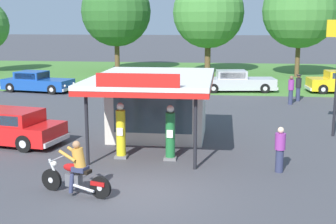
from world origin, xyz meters
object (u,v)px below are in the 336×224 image
(featured_classic_sedan, at_px, (1,127))
(parked_car_back_row_right, at_px, (37,82))
(motorcycle_with_rider, at_px, (76,172))
(bystander_standing_back_lot, at_px, (298,87))
(gas_pump_offside, at_px, (170,135))
(bystander_chatting_near_pumps, at_px, (291,89))
(parked_car_back_row_far_right, at_px, (236,82))
(bystander_strolling_foreground, at_px, (280,149))
(gas_pump_nearside, at_px, (121,133))

(featured_classic_sedan, bearing_deg, parked_car_back_row_right, 106.86)
(motorcycle_with_rider, distance_m, bystander_standing_back_lot, 18.91)
(gas_pump_offside, xyz_separation_m, featured_classic_sedan, (-7.02, 1.44, -0.25))
(gas_pump_offside, xyz_separation_m, parked_car_back_row_right, (-11.12, 14.96, -0.26))
(motorcycle_with_rider, distance_m, bystander_chatting_near_pumps, 17.49)
(featured_classic_sedan, height_order, parked_car_back_row_right, parked_car_back_row_right)
(featured_classic_sedan, bearing_deg, parked_car_back_row_far_right, 57.41)
(gas_pump_offside, height_order, bystander_strolling_foreground, gas_pump_offside)
(parked_car_back_row_far_right, bearing_deg, motorcycle_with_rider, -103.68)
(gas_pump_offside, relative_size, motorcycle_with_rider, 0.89)
(parked_car_back_row_far_right, relative_size, bystander_standing_back_lot, 3.36)
(bystander_chatting_near_pumps, bearing_deg, featured_classic_sedan, -140.83)
(gas_pump_offside, relative_size, featured_classic_sedan, 0.35)
(parked_car_back_row_right, height_order, bystander_standing_back_lot, bystander_standing_back_lot)
(gas_pump_nearside, height_order, bystander_strolling_foreground, gas_pump_nearside)
(gas_pump_nearside, relative_size, motorcycle_with_rider, 0.91)
(parked_car_back_row_far_right, xyz_separation_m, bystander_chatting_near_pumps, (3.06, -4.79, 0.24))
(featured_classic_sedan, relative_size, bystander_standing_back_lot, 3.41)
(gas_pump_offside, height_order, featured_classic_sedan, gas_pump_offside)
(gas_pump_nearside, bearing_deg, bystander_standing_back_lot, 58.13)
(featured_classic_sedan, xyz_separation_m, parked_car_back_row_far_right, (9.72, 15.21, 0.02))
(featured_classic_sedan, bearing_deg, bystander_strolling_foreground, -12.64)
(featured_classic_sedan, xyz_separation_m, parked_car_back_row_right, (-4.10, 13.53, -0.01))
(featured_classic_sedan, distance_m, parked_car_back_row_right, 14.14)
(gas_pump_offside, distance_m, bystander_standing_back_lot, 14.60)
(bystander_strolling_foreground, bearing_deg, bystander_chatting_near_pumps, 80.80)
(gas_pump_nearside, distance_m, motorcycle_with_rider, 3.73)
(parked_car_back_row_right, distance_m, parked_car_back_row_far_right, 13.93)
(parked_car_back_row_right, xyz_separation_m, bystander_chatting_near_pumps, (16.89, -3.11, 0.26))
(parked_car_back_row_right, relative_size, parked_car_back_row_far_right, 0.94)
(gas_pump_offside, relative_size, parked_car_back_row_right, 0.38)
(parked_car_back_row_far_right, relative_size, bystander_chatting_near_pumps, 3.23)
(gas_pump_offside, relative_size, bystander_chatting_near_pumps, 1.15)
(parked_car_back_row_right, bearing_deg, featured_classic_sedan, -73.14)
(gas_pump_nearside, bearing_deg, bystander_strolling_foreground, -10.01)
(gas_pump_nearside, xyz_separation_m, gas_pump_offside, (1.78, -0.00, -0.02))
(gas_pump_nearside, distance_m, featured_classic_sedan, 5.44)
(motorcycle_with_rider, bearing_deg, featured_classic_sedan, 132.96)
(bystander_strolling_foreground, bearing_deg, featured_classic_sedan, 167.36)
(parked_car_back_row_right, bearing_deg, gas_pump_nearside, -58.03)
(motorcycle_with_rider, bearing_deg, parked_car_back_row_right, 115.44)
(parked_car_back_row_right, height_order, parked_car_back_row_far_right, parked_car_back_row_far_right)
(bystander_chatting_near_pumps, height_order, bystander_strolling_foreground, bystander_chatting_near_pumps)
(bystander_standing_back_lot, distance_m, bystander_chatting_near_pumps, 1.42)
(motorcycle_with_rider, height_order, parked_car_back_row_right, motorcycle_with_rider)
(featured_classic_sedan, bearing_deg, gas_pump_nearside, -15.32)
(parked_car_back_row_right, distance_m, bystander_standing_back_lot, 17.60)
(featured_classic_sedan, height_order, parked_car_back_row_far_right, parked_car_back_row_far_right)
(bystander_standing_back_lot, bearing_deg, gas_pump_nearside, -121.87)
(featured_classic_sedan, height_order, bystander_standing_back_lot, bystander_standing_back_lot)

